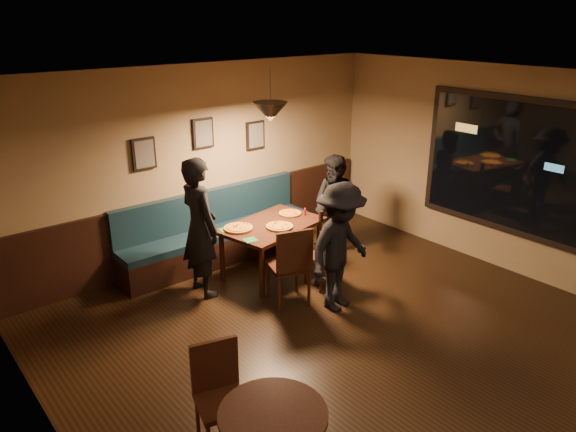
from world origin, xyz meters
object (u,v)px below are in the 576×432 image
at_px(diner_right, 335,205).
at_px(tabasco_bottle, 305,211).
at_px(booth_bench, 218,229).
at_px(chair_near_left, 288,264).
at_px(soda_glass, 321,216).
at_px(diner_left, 200,227).
at_px(chair_near_right, 323,255).
at_px(diner_front, 340,247).
at_px(dining_table, 272,248).
at_px(cafe_chair_far, 222,400).

height_order(diner_right, tabasco_bottle, diner_right).
height_order(booth_bench, chair_near_left, chair_near_left).
bearing_deg(chair_near_left, soda_glass, 42.39).
bearing_deg(diner_left, chair_near_right, -120.82).
distance_m(booth_bench, chair_near_right, 1.67).
xyz_separation_m(diner_front, tabasco_bottle, (0.52, 1.23, -0.01)).
relative_size(booth_bench, chair_near_left, 2.89).
relative_size(diner_left, tabasco_bottle, 15.46).
distance_m(dining_table, diner_left, 1.17).
bearing_deg(chair_near_right, booth_bench, 118.32).
relative_size(chair_near_left, cafe_chair_far, 1.13).
xyz_separation_m(booth_bench, diner_right, (1.51, -0.86, 0.25)).
xyz_separation_m(booth_bench, cafe_chair_far, (-1.95, -3.12, -0.04)).
xyz_separation_m(booth_bench, diner_left, (-0.68, -0.69, 0.40)).
bearing_deg(diner_front, cafe_chair_far, -167.66).
bearing_deg(dining_table, tabasco_bottle, -14.64).
bearing_deg(cafe_chair_far, chair_near_left, -126.38).
height_order(chair_near_right, tabasco_bottle, chair_near_right).
relative_size(diner_right, tabasco_bottle, 12.82).
relative_size(diner_left, soda_glass, 12.32).
distance_m(diner_right, soda_glass, 0.65).
bearing_deg(soda_glass, tabasco_bottle, 92.91).
bearing_deg(soda_glass, chair_near_right, -128.09).
distance_m(chair_near_right, diner_right, 1.14).
distance_m(diner_left, cafe_chair_far, 2.78).
height_order(diner_front, tabasco_bottle, diner_front).
distance_m(chair_near_right, diner_front, 0.70).
xyz_separation_m(diner_left, diner_front, (1.09, -1.39, -0.10)).
bearing_deg(chair_near_left, diner_right, 43.81).
relative_size(dining_table, chair_near_right, 1.58).
height_order(chair_near_left, tabasco_bottle, chair_near_left).
relative_size(diner_left, diner_front, 1.13).
relative_size(chair_near_left, diner_left, 0.57).
bearing_deg(chair_near_left, cafe_chair_far, -124.10).
relative_size(soda_glass, cafe_chair_far, 0.16).
bearing_deg(diner_left, dining_table, -95.62).
bearing_deg(booth_bench, dining_table, -66.74).
relative_size(chair_near_left, diner_front, 0.65).
xyz_separation_m(soda_glass, cafe_chair_far, (-2.89, -1.95, -0.35)).
bearing_deg(soda_glass, diner_right, 28.13).
bearing_deg(cafe_chair_far, diner_right, -131.25).
bearing_deg(dining_table, booth_bench, 102.25).
height_order(chair_near_right, diner_front, diner_front).
bearing_deg(diner_left, diner_right, -92.96).
height_order(dining_table, diner_left, diner_left).
xyz_separation_m(dining_table, tabasco_bottle, (0.57, -0.04, 0.43)).
bearing_deg(tabasco_bottle, booth_bench, 137.19).
bearing_deg(chair_near_right, cafe_chair_far, -143.32).
xyz_separation_m(dining_table, chair_near_left, (-0.34, -0.77, 0.15)).
distance_m(dining_table, tabasco_bottle, 0.71).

